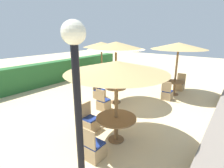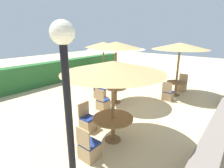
{
  "view_description": "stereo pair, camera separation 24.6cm",
  "coord_description": "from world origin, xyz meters",
  "px_view_note": "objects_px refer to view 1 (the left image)",
  "views": [
    {
      "loc": [
        -6.09,
        -3.96,
        3.14
      ],
      "look_at": [
        0.0,
        0.6,
        0.9
      ],
      "focal_mm": 28.0,
      "sensor_mm": 36.0,
      "label": 1
    },
    {
      "loc": [
        -5.94,
        -4.15,
        3.14
      ],
      "look_at": [
        0.0,
        0.6,
        0.9
      ],
      "focal_mm": 28.0,
      "sensor_mm": 36.0,
      "label": 2
    }
  ],
  "objects_px": {
    "parasol_front_right": "(179,46)",
    "patio_chair_center_north": "(99,93)",
    "patio_chair_back_right_north": "(91,75)",
    "patio_chair_front_left_west": "(94,149)",
    "patio_chair_front_right_east": "(180,86)",
    "patio_chair_front_left_north": "(90,123)",
    "patio_chair_back_right_south": "(114,80)",
    "round_table_back_right": "(102,72)",
    "patio_chair_front_right_west": "(167,94)",
    "parasol_back_right": "(101,45)",
    "round_table_center": "(116,91)",
    "parasol_front_left": "(117,67)",
    "round_table_front_right": "(175,85)",
    "patio_chair_center_west": "(103,104)",
    "parasol_center": "(116,46)",
    "lamp_post": "(77,86)",
    "round_table_front_left": "(116,122)"
  },
  "relations": [
    {
      "from": "round_table_back_right",
      "to": "patio_chair_front_left_north",
      "type": "relative_size",
      "value": 1.21
    },
    {
      "from": "parasol_front_right",
      "to": "lamp_post",
      "type": "bearing_deg",
      "value": -174.92
    },
    {
      "from": "round_table_front_left",
      "to": "parasol_center",
      "type": "bearing_deg",
      "value": 35.94
    },
    {
      "from": "patio_chair_front_right_east",
      "to": "patio_chair_front_right_west",
      "type": "xyz_separation_m",
      "value": [
        -1.87,
        0.05,
        0.0
      ]
    },
    {
      "from": "patio_chair_back_right_south",
      "to": "patio_chair_center_west",
      "type": "xyz_separation_m",
      "value": [
        -3.43,
        -1.94,
        0.0
      ]
    },
    {
      "from": "patio_chair_back_right_north",
      "to": "patio_chair_center_west",
      "type": "relative_size",
      "value": 1.0
    },
    {
      "from": "lamp_post",
      "to": "round_table_front_left",
      "type": "relative_size",
      "value": 2.79
    },
    {
      "from": "round_table_front_left",
      "to": "patio_chair_back_right_north",
      "type": "bearing_deg",
      "value": 49.27
    },
    {
      "from": "patio_chair_front_left_north",
      "to": "patio_chair_front_left_west",
      "type": "bearing_deg",
      "value": 47.52
    },
    {
      "from": "parasol_back_right",
      "to": "round_table_front_left",
      "type": "bearing_deg",
      "value": -136.46
    },
    {
      "from": "lamp_post",
      "to": "patio_chair_back_right_south",
      "type": "height_order",
      "value": "lamp_post"
    },
    {
      "from": "parasol_back_right",
      "to": "round_table_center",
      "type": "bearing_deg",
      "value": -130.6
    },
    {
      "from": "round_table_back_right",
      "to": "round_table_center",
      "type": "height_order",
      "value": "round_table_back_right"
    },
    {
      "from": "round_table_front_right",
      "to": "patio_chair_center_north",
      "type": "relative_size",
      "value": 1.04
    },
    {
      "from": "round_table_front_right",
      "to": "patio_chair_front_left_west",
      "type": "distance_m",
      "value": 6.17
    },
    {
      "from": "patio_chair_front_right_west",
      "to": "parasol_back_right",
      "type": "distance_m",
      "value": 5.23
    },
    {
      "from": "patio_chair_front_right_west",
      "to": "parasol_front_right",
      "type": "bearing_deg",
      "value": 87.49
    },
    {
      "from": "patio_chair_back_right_north",
      "to": "patio_chair_front_left_west",
      "type": "distance_m",
      "value": 8.32
    },
    {
      "from": "parasol_back_right",
      "to": "patio_chair_center_west",
      "type": "height_order",
      "value": "parasol_back_right"
    },
    {
      "from": "parasol_center",
      "to": "patio_chair_front_left_north",
      "type": "distance_m",
      "value": 3.48
    },
    {
      "from": "patio_chair_back_right_south",
      "to": "patio_chair_front_left_west",
      "type": "bearing_deg",
      "value": -148.13
    },
    {
      "from": "parasol_back_right",
      "to": "round_table_center",
      "type": "relative_size",
      "value": 2.68
    },
    {
      "from": "patio_chair_front_left_west",
      "to": "parasol_front_right",
      "type": "bearing_deg",
      "value": 89.54
    },
    {
      "from": "parasol_back_right",
      "to": "parasol_center",
      "type": "xyz_separation_m",
      "value": [
        -2.52,
        -2.94,
        0.2
      ]
    },
    {
      "from": "patio_chair_front_right_east",
      "to": "patio_chair_back_right_north",
      "type": "distance_m",
      "value": 5.96
    },
    {
      "from": "patio_chair_back_right_south",
      "to": "patio_chair_center_north",
      "type": "height_order",
      "value": "same"
    },
    {
      "from": "patio_chair_center_north",
      "to": "round_table_back_right",
      "type": "bearing_deg",
      "value": -142.6
    },
    {
      "from": "lamp_post",
      "to": "patio_chair_front_left_north",
      "type": "distance_m",
      "value": 3.38
    },
    {
      "from": "parasol_back_right",
      "to": "round_table_front_left",
      "type": "xyz_separation_m",
      "value": [
        -4.93,
        -4.69,
        -1.79
      ]
    },
    {
      "from": "patio_chair_front_right_east",
      "to": "patio_chair_front_left_north",
      "type": "xyz_separation_m",
      "value": [
        -6.16,
        1.1,
        0.0
      ]
    },
    {
      "from": "parasol_front_left",
      "to": "patio_chair_front_left_north",
      "type": "xyz_separation_m",
      "value": [
        -0.05,
        1.02,
        -1.99
      ]
    },
    {
      "from": "patio_chair_front_right_east",
      "to": "round_table_back_right",
      "type": "xyz_separation_m",
      "value": [
        -1.17,
        4.77,
        0.34
      ]
    },
    {
      "from": "round_table_front_left",
      "to": "patio_chair_front_left_north",
      "type": "height_order",
      "value": "patio_chair_front_left_north"
    },
    {
      "from": "round_table_back_right",
      "to": "parasol_front_left",
      "type": "xyz_separation_m",
      "value": [
        -4.93,
        -4.69,
        1.65
      ]
    },
    {
      "from": "parasol_front_right",
      "to": "patio_chair_center_west",
      "type": "relative_size",
      "value": 2.91
    },
    {
      "from": "parasol_back_right",
      "to": "parasol_center",
      "type": "distance_m",
      "value": 3.88
    },
    {
      "from": "round_table_center",
      "to": "patio_chair_front_left_west",
      "type": "relative_size",
      "value": 1.04
    },
    {
      "from": "parasol_back_right",
      "to": "patio_chair_back_right_north",
      "type": "bearing_deg",
      "value": 88.1
    },
    {
      "from": "round_table_front_right",
      "to": "round_table_center",
      "type": "height_order",
      "value": "round_table_center"
    },
    {
      "from": "round_table_back_right",
      "to": "patio_chair_back_right_north",
      "type": "bearing_deg",
      "value": 88.1
    },
    {
      "from": "round_table_front_right",
      "to": "parasol_front_left",
      "type": "xyz_separation_m",
      "value": [
        -5.16,
        0.07,
        1.71
      ]
    },
    {
      "from": "round_table_center",
      "to": "parasol_front_left",
      "type": "xyz_separation_m",
      "value": [
        -2.41,
        -1.75,
        1.68
      ]
    },
    {
      "from": "patio_chair_center_west",
      "to": "patio_chair_center_north",
      "type": "bearing_deg",
      "value": 138.31
    },
    {
      "from": "patio_chair_back_right_south",
      "to": "patio_chair_front_left_west",
      "type": "relative_size",
      "value": 1.0
    },
    {
      "from": "patio_chair_back_right_south",
      "to": "parasol_center",
      "type": "distance_m",
      "value": 3.91
    },
    {
      "from": "round_table_center",
      "to": "patio_chair_front_left_west",
      "type": "height_order",
      "value": "patio_chair_front_left_west"
    },
    {
      "from": "parasol_front_right",
      "to": "patio_chair_center_north",
      "type": "height_order",
      "value": "parasol_front_right"
    },
    {
      "from": "patio_chair_back_right_south",
      "to": "round_table_front_left",
      "type": "bearing_deg",
      "value": -143.29
    },
    {
      "from": "parasol_front_right",
      "to": "patio_chair_back_right_south",
      "type": "height_order",
      "value": "parasol_front_right"
    },
    {
      "from": "patio_chair_front_right_west",
      "to": "parasol_center",
      "type": "distance_m",
      "value": 3.46
    }
  ]
}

